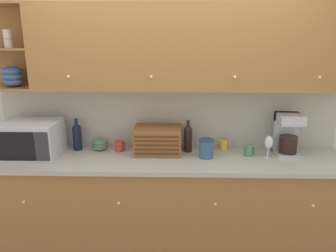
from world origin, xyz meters
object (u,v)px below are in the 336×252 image
at_px(wine_bottle, 77,136).
at_px(second_wine_bottle, 188,137).
at_px(wine_glass, 269,143).
at_px(coffee_maker, 288,134).
at_px(bread_box, 158,140).
at_px(mug_patterned_third, 224,145).
at_px(microwave, 30,139).
at_px(mug, 249,150).
at_px(mug_blue_second, 120,146).
at_px(storage_canister, 206,148).
at_px(bowl_stack_on_counter, 100,145).

relative_size(wine_bottle, second_wine_bottle, 1.01).
height_order(wine_glass, coffee_maker, coffee_maker).
relative_size(bread_box, mug_patterned_third, 4.30).
height_order(microwave, second_wine_bottle, microwave).
distance_m(wine_bottle, mug, 1.61).
bearing_deg(coffee_maker, mug_blue_second, 178.02).
height_order(mug_patterned_third, coffee_maker, coffee_maker).
xyz_separation_m(mug_blue_second, wine_glass, (1.35, -0.16, 0.09)).
distance_m(bread_box, second_wine_bottle, 0.29).
xyz_separation_m(microwave, second_wine_bottle, (1.42, 0.16, -0.02)).
height_order(bread_box, mug_patterned_third, bread_box).
distance_m(bread_box, coffee_maker, 1.18).
xyz_separation_m(wine_bottle, mug, (1.60, -0.13, -0.09)).
relative_size(microwave, wine_bottle, 1.70).
xyz_separation_m(mug_patterned_third, mug, (0.20, -0.16, 0.00)).
bearing_deg(coffee_maker, wine_glass, -152.16).
bearing_deg(microwave, storage_canister, -0.06).
bearing_deg(wine_glass, microwave, 179.98).
distance_m(mug_blue_second, coffee_maker, 1.55).
height_order(bread_box, wine_glass, bread_box).
distance_m(microwave, wine_bottle, 0.41).
bearing_deg(wine_bottle, mug, -4.49).
bearing_deg(wine_bottle, wine_glass, -5.80).
bearing_deg(mug, bread_box, 176.83).
height_order(microwave, bread_box, microwave).
distance_m(bowl_stack_on_counter, coffee_maker, 1.75).
height_order(storage_canister, coffee_maker, coffee_maker).
distance_m(microwave, wine_glass, 2.13).
relative_size(wine_bottle, coffee_maker, 0.80).
height_order(microwave, mug_patterned_third, microwave).
bearing_deg(second_wine_bottle, mug_patterned_third, 9.59).
xyz_separation_m(bread_box, wine_glass, (0.99, -0.10, 0.02)).
bearing_deg(wine_glass, mug, 161.44).
xyz_separation_m(bread_box, mug, (0.83, -0.05, -0.07)).
bearing_deg(bread_box, coffee_maker, 0.14).
bearing_deg(mug_patterned_third, coffee_maker, -11.55).
height_order(second_wine_bottle, mug, second_wine_bottle).
xyz_separation_m(mug_blue_second, mug_patterned_third, (0.99, 0.06, 0.00)).
relative_size(microwave, mug_blue_second, 5.24).
bearing_deg(storage_canister, microwave, 179.94).
height_order(mug, coffee_maker, coffee_maker).
bearing_deg(mug, microwave, -178.49).
xyz_separation_m(wine_bottle, bread_box, (0.77, -0.08, -0.02)).
bearing_deg(mug, mug_patterned_third, 141.36).
height_order(microwave, mug, microwave).
height_order(bread_box, second_wine_bottle, second_wine_bottle).
distance_m(wine_bottle, coffee_maker, 1.95).
bearing_deg(bowl_stack_on_counter, microwave, -161.66).
bearing_deg(mug_blue_second, wine_glass, -6.55).
bearing_deg(mug, storage_canister, -172.20).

